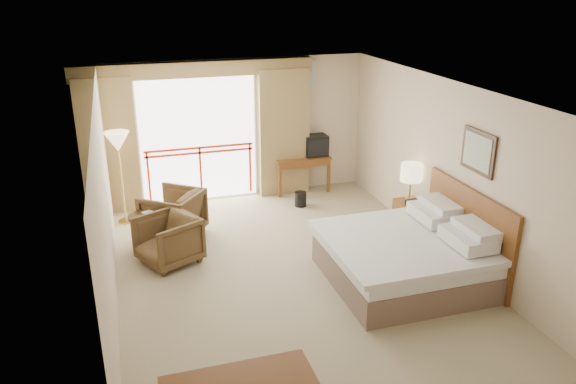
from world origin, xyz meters
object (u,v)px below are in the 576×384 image
object	(u,v)px
side_table	(146,226)
wastebasket	(301,199)
table_lamp	(411,173)
bed	(407,257)
armchair_near	(170,262)
desk	(300,163)
nightstand	(409,217)
tv	(315,145)
armchair_far	(174,235)
floor_lamp	(118,145)

from	to	relation	value
side_table	wastebasket	bearing A→B (deg)	18.86
table_lamp	bed	bearing A→B (deg)	-119.21
table_lamp	wastebasket	xyz separation A→B (m)	(-1.38, 1.65, -0.93)
side_table	bed	bearing A→B (deg)	-31.48
armchair_near	bed	bearing A→B (deg)	38.20
table_lamp	wastebasket	distance (m)	2.34
armchair_near	side_table	bearing A→B (deg)	-179.30
desk	side_table	world-z (taller)	desk
wastebasket	nightstand	bearing A→B (deg)	-50.92
tv	armchair_near	xyz separation A→B (m)	(-3.21, -2.36, -0.94)
armchair_far	side_table	distance (m)	0.72
wastebasket	armchair_near	distance (m)	3.08
table_lamp	desk	distance (m)	2.77
nightstand	armchair_far	bearing A→B (deg)	160.78
bed	wastebasket	distance (m)	3.19
bed	floor_lamp	world-z (taller)	floor_lamp
nightstand	armchair_near	world-z (taller)	nightstand
desk	tv	xyz separation A→B (m)	(0.30, -0.06, 0.37)
armchair_far	armchair_near	bearing A→B (deg)	27.38
bed	tv	world-z (taller)	tv
wastebasket	armchair_far	distance (m)	2.55
armchair_near	nightstand	bearing A→B (deg)	62.39
table_lamp	side_table	xyz separation A→B (m)	(-4.31, 0.65, -0.67)
wastebasket	armchair_near	xyz separation A→B (m)	(-2.64, -1.57, -0.14)
desk	wastebasket	bearing A→B (deg)	-110.75
desk	wastebasket	xyz separation A→B (m)	(-0.27, -0.84, -0.43)
desk	floor_lamp	xyz separation A→B (m)	(-3.50, -0.61, 0.85)
nightstand	desk	distance (m)	2.79
table_lamp	armchair_near	world-z (taller)	table_lamp
nightstand	side_table	size ratio (longest dim) A/B	0.99
bed	tv	size ratio (longest dim) A/B	4.58
armchair_far	nightstand	bearing A→B (deg)	112.25
desk	armchair_far	world-z (taller)	desk
wastebasket	floor_lamp	xyz separation A→B (m)	(-3.23, 0.23, 1.28)
desk	side_table	size ratio (longest dim) A/B	1.92
desk	side_table	distance (m)	3.69
nightstand	desk	size ratio (longest dim) A/B	0.51
tv	side_table	bearing A→B (deg)	-145.01
bed	table_lamp	world-z (taller)	table_lamp
table_lamp	desk	bearing A→B (deg)	114.06
armchair_near	floor_lamp	distance (m)	2.37
table_lamp	tv	world-z (taller)	table_lamp
table_lamp	armchair_far	bearing A→B (deg)	165.08
nightstand	tv	world-z (taller)	tv
nightstand	armchair_near	bearing A→B (deg)	174.59
side_table	floor_lamp	size ratio (longest dim) A/B	0.35
bed	desk	bearing A→B (deg)	94.08
bed	table_lamp	xyz separation A→B (m)	(0.83, 1.48, 0.69)
desk	armchair_near	world-z (taller)	desk
tv	floor_lamp	bearing A→B (deg)	-163.70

